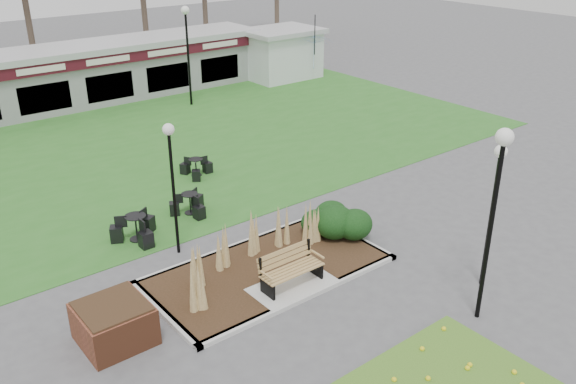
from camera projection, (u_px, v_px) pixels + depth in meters
ground at (296, 292)px, 15.49m from camera, size 100.00×100.00×0.00m
lawn at (104, 158)px, 24.04m from camera, size 34.00×16.00×0.02m
planting_bed at (301, 243)px, 17.02m from camera, size 6.75×3.40×1.27m
park_bench at (290, 268)px, 15.42m from camera, size 1.70×0.66×0.93m
brick_planter at (114, 323)px, 13.51m from camera, size 1.50×1.50×0.95m
food_pavilion at (33, 82)px, 29.11m from camera, size 24.60×3.40×2.90m
service_hut at (281, 53)px, 35.36m from camera, size 4.40×3.40×2.83m
lamp_post_near_left at (497, 185)px, 13.11m from camera, size 0.39×0.39×4.72m
lamp_post_near_right at (496, 185)px, 14.69m from camera, size 0.32×0.32×3.82m
lamp_post_mid_right at (171, 161)px, 16.15m from camera, size 0.32×0.32×3.83m
lamp_post_far_right at (187, 34)px, 29.32m from camera, size 0.40×0.40×4.83m
bistro_set_a at (137, 232)px, 17.83m from camera, size 1.47×1.29×0.78m
bistro_set_b at (190, 207)px, 19.44m from camera, size 1.29×1.15×0.68m
bistro_set_d at (196, 170)px, 22.27m from camera, size 1.07×1.23×0.65m
patio_umbrella at (314, 52)px, 34.42m from camera, size 2.35×2.38×2.63m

